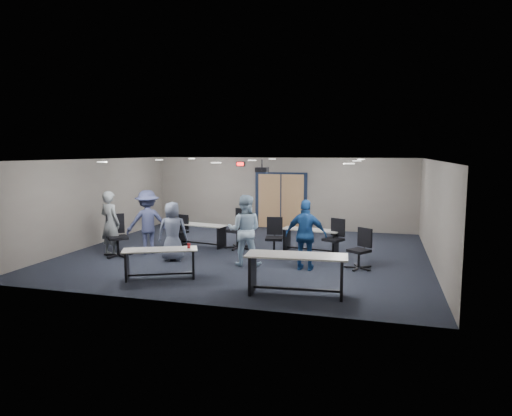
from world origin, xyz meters
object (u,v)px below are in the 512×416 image
(table_front_left, at_px, (161,258))
(chair_back_d, at_px, (333,238))
(table_back_left, at_px, (201,231))
(chair_loose_right, at_px, (359,249))
(table_back_right, at_px, (311,237))
(person_back, at_px, (148,222))
(chair_back_a, at_px, (179,231))
(chair_back_b, at_px, (237,229))
(chair_back_c, at_px, (274,237))
(person_lightblue, at_px, (245,230))
(person_plaid, at_px, (173,231))
(chair_loose_left, at_px, (118,236))
(person_navy, at_px, (306,235))
(table_front_right, at_px, (296,267))
(person_gray, at_px, (110,223))

(table_front_left, relative_size, chair_back_d, 1.67)
(table_back_left, xyz_separation_m, chair_loose_right, (4.90, -1.58, 0.04))
(table_back_right, xyz_separation_m, chair_loose_right, (1.45, -1.59, 0.05))
(person_back, bearing_deg, chair_back_a, -147.46)
(chair_back_b, bearing_deg, table_front_left, -81.10)
(table_back_left, relative_size, chair_loose_right, 1.72)
(chair_back_c, bearing_deg, chair_back_a, 162.16)
(chair_back_c, distance_m, person_lightblue, 1.38)
(chair_loose_right, bearing_deg, person_back, -145.77)
(chair_back_d, bearing_deg, table_back_right, 177.60)
(table_front_left, height_order, chair_back_a, chair_back_a)
(table_front_left, bearing_deg, person_back, 100.12)
(chair_back_a, relative_size, person_plaid, 0.61)
(person_plaid, relative_size, person_lightblue, 0.87)
(chair_loose_right, bearing_deg, chair_loose_left, -140.33)
(chair_loose_right, distance_m, person_lightblue, 2.92)
(table_front_left, distance_m, chair_back_d, 4.87)
(chair_loose_left, distance_m, person_back, 0.92)
(table_front_left, xyz_separation_m, table_back_right, (2.93, 3.67, -0.01))
(chair_back_b, xyz_separation_m, person_plaid, (-1.22, -1.88, 0.19))
(table_front_left, distance_m, person_plaid, 1.78)
(chair_loose_right, relative_size, person_back, 0.56)
(person_navy, bearing_deg, table_back_right, -84.34)
(table_front_right, distance_m, chair_back_b, 4.67)
(person_gray, bearing_deg, table_front_right, 174.48)
(chair_back_a, distance_m, person_gray, 2.17)
(person_back, bearing_deg, person_navy, 136.21)
(person_plaid, bearing_deg, chair_back_a, -89.12)
(table_front_right, relative_size, chair_loose_left, 1.79)
(table_back_left, distance_m, person_navy, 4.16)
(table_front_right, relative_size, chair_back_c, 1.97)
(person_gray, distance_m, person_back, 1.03)
(person_lightblue, xyz_separation_m, person_navy, (1.60, -0.06, -0.04))
(person_plaid, bearing_deg, table_back_left, -108.50)
(person_lightblue, bearing_deg, person_gray, -9.19)
(table_front_left, xyz_separation_m, chair_back_b, (0.72, 3.56, 0.13))
(chair_back_b, bearing_deg, chair_back_a, -155.64)
(person_gray, xyz_separation_m, person_navy, (5.60, -0.14, -0.04))
(chair_back_b, xyz_separation_m, chair_back_d, (2.90, -0.30, -0.07))
(chair_back_d, xyz_separation_m, person_lightblue, (-2.11, -1.54, 0.38))
(chair_loose_left, distance_m, person_navy, 5.31)
(chair_back_d, bearing_deg, person_plaid, -130.81)
(chair_back_b, distance_m, person_navy, 3.07)
(table_back_right, bearing_deg, table_back_left, -169.73)
(chair_back_b, xyz_separation_m, person_lightblue, (0.79, -1.85, 0.31))
(chair_back_d, height_order, person_lightblue, person_lightblue)
(chair_back_d, distance_m, person_navy, 1.71)
(table_back_left, bearing_deg, person_lightblue, -33.51)
(table_back_right, height_order, chair_back_a, chair_back_a)
(chair_back_b, height_order, person_back, person_back)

